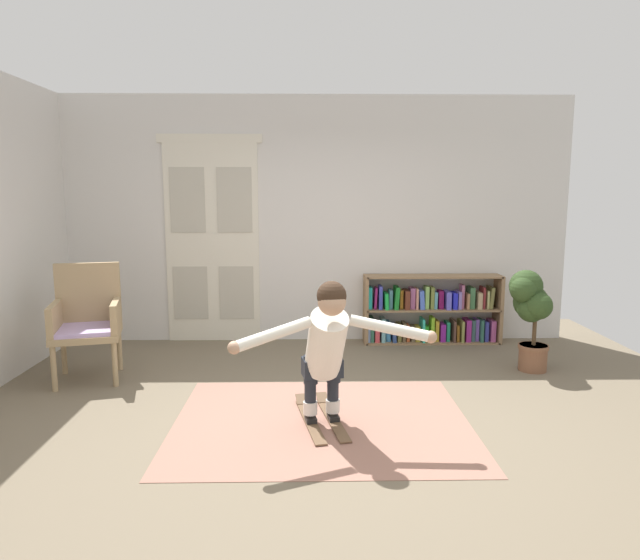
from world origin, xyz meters
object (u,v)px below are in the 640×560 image
at_px(potted_plant, 530,306).
at_px(person_skier, 327,342).
at_px(wicker_chair, 87,319).
at_px(bookshelf, 431,313).
at_px(skis_pair, 321,418).

distance_m(potted_plant, person_skier, 2.55).
bearing_deg(wicker_chair, potted_plant, 2.16).
height_order(bookshelf, potted_plant, potted_plant).
distance_m(bookshelf, potted_plant, 1.35).
bearing_deg(person_skier, bookshelf, 62.49).
xyz_separation_m(bookshelf, wicker_chair, (-3.59, -1.25, 0.23)).
relative_size(bookshelf, potted_plant, 1.60).
height_order(wicker_chair, person_skier, person_skier).
height_order(potted_plant, person_skier, person_skier).
bearing_deg(skis_pair, wicker_chair, 153.78).
distance_m(bookshelf, wicker_chair, 3.80).
distance_m(wicker_chair, potted_plant, 4.34).
bearing_deg(person_skier, wicker_chair, 149.95).
distance_m(skis_pair, person_skier, 0.71).
relative_size(potted_plant, person_skier, 0.70).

